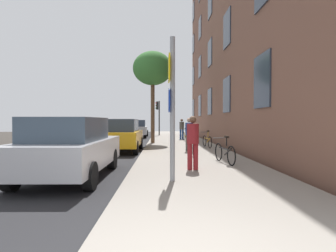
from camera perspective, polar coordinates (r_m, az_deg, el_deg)
ground_plane at (r=17.42m, az=-9.05°, el=-3.99°), size 41.80×41.80×0.00m
road_asphalt at (r=17.82m, az=-15.78°, el=-3.89°), size 7.00×38.00×0.01m
sidewalk at (r=17.30m, az=2.54°, el=-3.82°), size 4.20×38.00×0.12m
sign_post at (r=6.27m, az=0.76°, el=5.27°), size 0.16×0.60×3.40m
traffic_light at (r=26.36m, az=-2.14°, el=3.08°), size 0.43×0.24×3.40m
tree_near at (r=17.48m, az=-3.33°, el=12.13°), size 2.54×2.54×5.89m
bicycle_0 at (r=9.10m, az=12.11°, el=-5.61°), size 0.45×1.70×0.93m
bicycle_1 at (r=11.29m, az=5.66°, el=-4.22°), size 0.48×1.73×0.96m
bicycle_2 at (r=14.35m, az=8.43°, el=-3.17°), size 0.42×1.65×0.91m
bicycle_3 at (r=19.10m, az=3.70°, el=-2.10°), size 0.42×1.62×0.92m
pedestrian_0 at (r=7.73m, az=5.36°, el=-2.81°), size 0.37×0.37×1.56m
pedestrian_1 at (r=12.44m, az=4.54°, el=-1.33°), size 0.45×0.45×1.57m
pedestrian_2 at (r=20.42m, az=2.96°, el=-0.36°), size 0.43×0.43×1.58m
car_0 at (r=7.50m, az=-20.29°, el=-4.30°), size 1.94×4.12×1.62m
car_1 at (r=13.43m, az=-10.12°, el=-1.90°), size 1.95×4.08×1.62m
car_2 at (r=25.05m, az=-6.62°, el=-0.51°), size 1.99×4.45×1.62m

